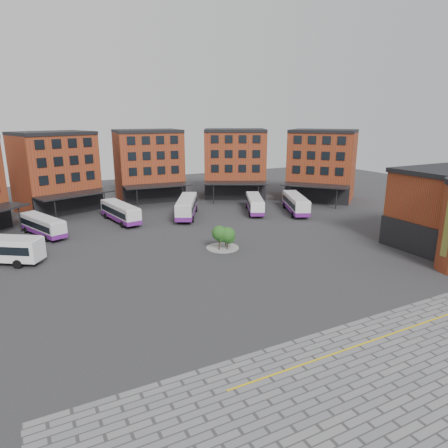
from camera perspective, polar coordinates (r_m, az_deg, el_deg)
name	(u,v)px	position (r m, az deg, el deg)	size (l,w,h in m)	color
ground	(257,283)	(43.44, 4.71, -8.35)	(160.00, 160.00, 0.00)	#28282B
yellow_line	(371,341)	(35.07, 20.30, -15.38)	(26.00, 0.15, 0.02)	gold
main_building	(123,174)	(74.47, -14.29, 6.94)	(94.14, 42.48, 14.60)	maroon
tree_island	(224,236)	(53.08, 0.06, -1.74)	(4.40, 4.40, 3.39)	gray
bus_b	(42,225)	(65.13, -24.51, -0.18)	(6.03, 10.56, 2.93)	silver
bus_c	(120,212)	(69.19, -14.60, 1.66)	(4.38, 11.43, 3.14)	silver
bus_d	(187,207)	(70.69, -5.35, 2.48)	(8.07, 11.94, 3.39)	silver
bus_e	(255,204)	(73.95, 4.41, 2.90)	(6.84, 10.66, 3.00)	white
bus_f	(296,203)	(74.56, 10.18, 2.92)	(7.15, 11.65, 3.26)	silver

